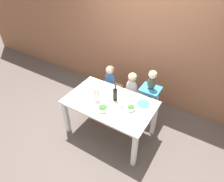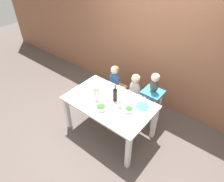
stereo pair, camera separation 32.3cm
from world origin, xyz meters
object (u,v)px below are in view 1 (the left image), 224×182
at_px(person_baby_right, 152,78).
at_px(salad_bowl_small, 131,108).
at_px(wine_glass_near, 121,100).
at_px(paper_towel_roll, 97,94).
at_px(salad_bowl_large, 103,108).
at_px(chair_far_left, 110,89).
at_px(wine_bottle, 115,94).
at_px(chair_far_center, 131,97).
at_px(chair_right_highchair, 150,96).
at_px(dinner_plate_back_right, 143,104).
at_px(wine_glass_far, 114,91).
at_px(person_child_center, 132,83).
at_px(person_child_left, 110,76).
at_px(dinner_plate_back_left, 102,86).
at_px(dinner_plate_front_left, 84,99).

height_order(person_baby_right, salad_bowl_small, person_baby_right).
relative_size(person_baby_right, wine_glass_near, 2.25).
xyz_separation_m(person_baby_right, paper_towel_roll, (-0.64, -0.76, -0.11)).
bearing_deg(salad_bowl_large, chair_far_left, 115.74).
bearing_deg(wine_bottle, wine_glass_near, -25.52).
bearing_deg(wine_bottle, chair_far_center, 88.42).
bearing_deg(salad_bowl_small, chair_right_highchair, 85.14).
height_order(chair_right_highchair, salad_bowl_large, salad_bowl_large).
distance_m(chair_far_left, chair_far_center, 0.48).
height_order(chair_far_left, dinner_plate_back_right, dinner_plate_back_right).
bearing_deg(wine_glass_far, salad_bowl_large, -85.03).
height_order(person_child_center, dinner_plate_back_right, person_child_center).
relative_size(chair_far_center, wine_glass_near, 2.87).
bearing_deg(person_child_center, paper_towel_roll, -109.22).
bearing_deg(person_child_center, wine_glass_far, -99.50).
relative_size(person_baby_right, salad_bowl_small, 2.60).
bearing_deg(person_child_left, chair_far_left, -90.00).
distance_m(wine_bottle, wine_glass_near, 0.18).
xyz_separation_m(wine_bottle, salad_bowl_small, (0.33, -0.08, -0.08)).
bearing_deg(dinner_plate_back_left, paper_towel_roll, -66.96).
height_order(chair_far_left, paper_towel_roll, paper_towel_roll).
xyz_separation_m(salad_bowl_large, dinner_plate_front_left, (-0.43, 0.06, -0.03)).
bearing_deg(chair_right_highchair, dinner_plate_front_left, -135.61).
height_order(chair_far_center, wine_bottle, wine_bottle).
bearing_deg(paper_towel_roll, wine_bottle, 34.85).
bearing_deg(person_child_left, dinner_plate_back_left, -81.16).
bearing_deg(dinner_plate_front_left, dinner_plate_back_right, 23.78).
height_order(wine_glass_far, salad_bowl_small, wine_glass_far).
xyz_separation_m(chair_far_center, paper_towel_roll, (-0.26, -0.76, 0.47)).
bearing_deg(wine_glass_far, person_child_center, 80.50).
xyz_separation_m(chair_far_left, salad_bowl_small, (0.80, -0.66, 0.38)).
bearing_deg(person_child_left, wine_bottle, -51.32).
distance_m(wine_glass_far, dinner_plate_back_right, 0.53).
relative_size(person_baby_right, dinner_plate_front_left, 1.63).
bearing_deg(person_baby_right, wine_bottle, -123.74).
bearing_deg(wine_glass_near, dinner_plate_back_left, 153.57).
relative_size(person_child_left, wine_glass_near, 2.97).
height_order(chair_far_left, wine_bottle, wine_bottle).
height_order(wine_glass_near, salad_bowl_small, wine_glass_near).
distance_m(chair_far_left, wine_glass_far, 0.79).
xyz_separation_m(wine_glass_near, salad_bowl_small, (0.17, 0.00, -0.07)).
xyz_separation_m(salad_bowl_small, dinner_plate_back_left, (-0.74, 0.28, -0.03)).
bearing_deg(wine_bottle, wine_glass_far, 131.86).
xyz_separation_m(chair_right_highchair, person_child_left, (-0.86, 0.00, 0.14)).
distance_m(dinner_plate_back_left, dinner_plate_back_right, 0.86).
distance_m(wine_glass_near, salad_bowl_small, 0.19).
height_order(person_child_center, wine_glass_near, person_child_center).
bearing_deg(wine_glass_near, chair_far_center, 102.44).
relative_size(person_child_center, wine_bottle, 1.55).
xyz_separation_m(chair_right_highchair, dinner_plate_front_left, (-0.85, -0.83, 0.16)).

